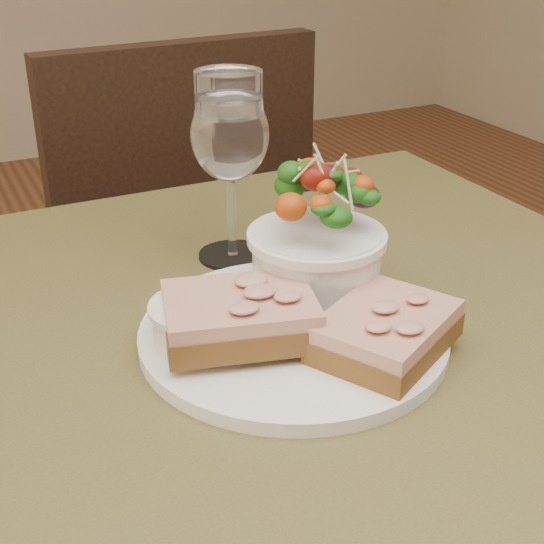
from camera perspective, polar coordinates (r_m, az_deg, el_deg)
name	(u,v)px	position (r m, az deg, el deg)	size (l,w,h in m)	color
cafe_table	(282,446)	(0.68, 0.74, -12.94)	(0.80, 0.80, 0.75)	#47401E
chair_far	(162,352)	(1.48, -8.25, -5.97)	(0.44, 0.44, 0.90)	black
dinner_plate	(293,334)	(0.63, 1.59, -4.68)	(0.26, 0.26, 0.01)	white
sandwich_front	(386,331)	(0.60, 8.55, -4.42)	(0.14, 0.13, 0.03)	#452712
sandwich_back	(240,316)	(0.60, -2.43, -3.30)	(0.14, 0.12, 0.03)	#452712
ramekin	(200,322)	(0.60, -5.43, -3.73)	(0.07, 0.07, 0.04)	silver
salad_bowl	(317,233)	(0.66, 3.41, 2.91)	(0.11, 0.11, 0.13)	white
garnish	(203,293)	(0.67, -5.25, -1.61)	(0.05, 0.04, 0.02)	#0C3309
wine_glass	(230,140)	(0.73, -3.19, 9.87)	(0.08, 0.08, 0.18)	white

